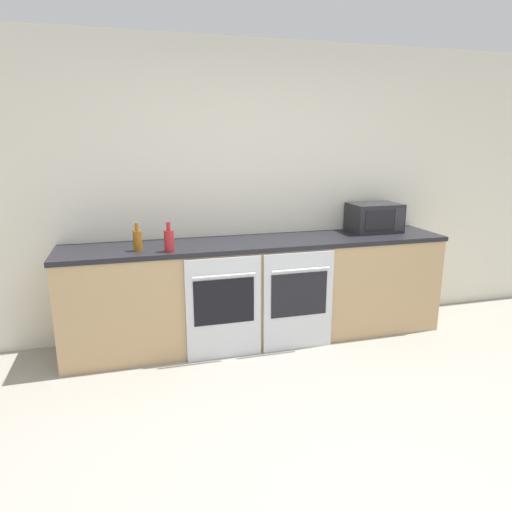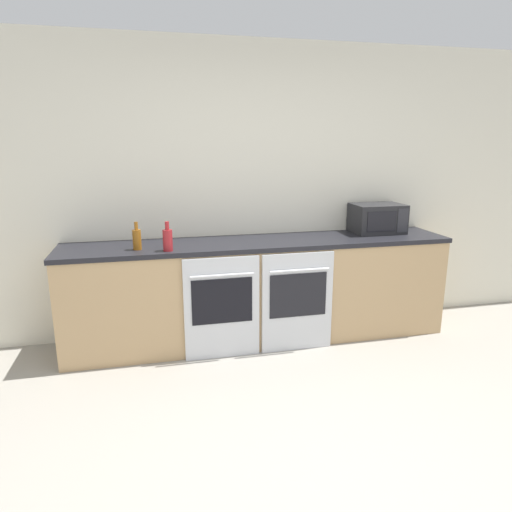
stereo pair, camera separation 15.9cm
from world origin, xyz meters
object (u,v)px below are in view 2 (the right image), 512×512
Objects in this scene: oven_left at (222,308)px; microwave at (377,218)px; bottle_red at (168,239)px; bottle_amber at (137,239)px; oven_right at (297,301)px.

oven_left is 1.83× the size of microwave.
microwave is 1.98m from bottle_red.
oven_left is at bearing -14.74° from bottle_red.
bottle_amber is at bearing -174.55° from microwave.
bottle_amber is (-0.24, 0.10, -0.00)m from bottle_red.
microwave is at bearing 24.41° from oven_right.
bottle_amber is at bearing 170.98° from oven_right.
oven_left is at bearing -165.10° from microwave.
bottle_red is 1.05× the size of bottle_amber.
bottle_red reaches higher than oven_left.
bottle_red reaches higher than bottle_amber.
bottle_amber is (-0.64, 0.20, 0.56)m from oven_left.
microwave reaches higher than bottle_red.
bottle_amber is (-1.28, 0.20, 0.56)m from oven_right.
oven_left is 1.00× the size of oven_right.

